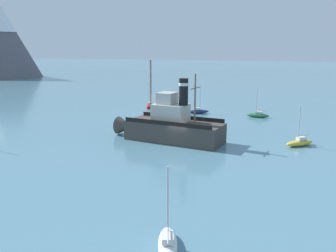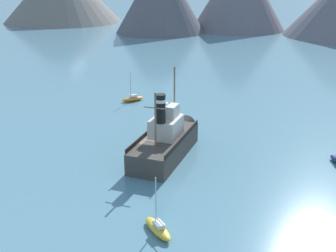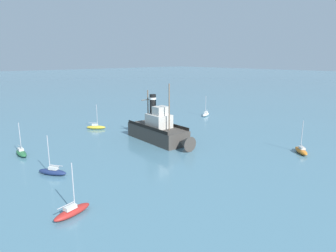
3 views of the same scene
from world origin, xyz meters
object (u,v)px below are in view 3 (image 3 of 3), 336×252
(sailboat_green, at_px, (21,153))
(sailboat_orange, at_px, (301,150))
(old_tugboat, at_px, (159,131))
(sailboat_navy, at_px, (52,171))
(sailboat_red, at_px, (72,211))
(sailboat_yellow, at_px, (96,127))
(sailboat_white, at_px, (206,114))

(sailboat_green, bearing_deg, sailboat_orange, 139.19)
(old_tugboat, distance_m, sailboat_navy, 19.56)
(sailboat_orange, distance_m, sailboat_navy, 34.80)
(sailboat_red, bearing_deg, sailboat_orange, 170.02)
(sailboat_yellow, xyz_separation_m, sailboat_green, (16.19, 7.42, 0.00))
(sailboat_yellow, distance_m, sailboat_green, 17.81)
(sailboat_green, bearing_deg, old_tugboat, 158.83)
(sailboat_green, bearing_deg, sailboat_navy, 92.62)
(sailboat_red, xyz_separation_m, sailboat_orange, (-33.09, 5.82, 0.00))
(sailboat_green, bearing_deg, sailboat_red, 84.58)
(old_tugboat, xyz_separation_m, sailboat_green, (19.81, -7.67, -1.40))
(sailboat_red, bearing_deg, old_tugboat, -148.51)
(sailboat_red, distance_m, sailboat_orange, 33.59)
(sailboat_white, bearing_deg, sailboat_green, 2.29)
(sailboat_orange, relative_size, sailboat_white, 1.00)
(sailboat_orange, xyz_separation_m, sailboat_green, (31.09, -26.84, 0.00))
(sailboat_navy, bearing_deg, old_tugboat, -172.22)
(sailboat_navy, relative_size, sailboat_white, 1.00)
(old_tugboat, distance_m, sailboat_white, 24.79)
(sailboat_green, bearing_deg, sailboat_white, -177.71)
(old_tugboat, xyz_separation_m, sailboat_orange, (-11.28, 19.18, -1.40))
(sailboat_yellow, bearing_deg, sailboat_green, 24.63)
(sailboat_orange, bearing_deg, sailboat_yellow, -66.49)
(sailboat_navy, height_order, sailboat_yellow, same)
(sailboat_red, xyz_separation_m, sailboat_white, (-44.70, -22.73, 0.00))
(sailboat_yellow, bearing_deg, sailboat_orange, 113.51)
(sailboat_red, distance_m, sailboat_navy, 10.99)
(sailboat_red, relative_size, sailboat_white, 1.00)
(sailboat_red, bearing_deg, sailboat_yellow, -122.59)
(sailboat_orange, xyz_separation_m, sailboat_white, (-11.62, -28.55, 0.00))
(sailboat_orange, height_order, sailboat_green, same)
(old_tugboat, xyz_separation_m, sailboat_white, (-22.90, -9.38, -1.40))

